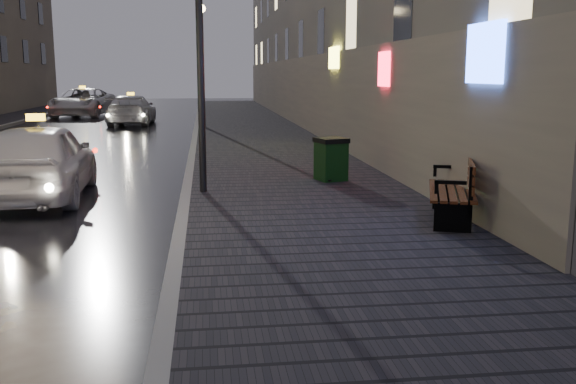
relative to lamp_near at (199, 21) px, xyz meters
name	(u,v)px	position (x,y,z in m)	size (l,w,h in m)	color
ground	(30,309)	(-1.85, -6.00, -3.49)	(120.00, 120.00, 0.00)	black
sidewalk	(252,130)	(2.05, 15.00, -3.41)	(4.60, 58.00, 0.15)	black
curb	(196,131)	(-0.35, 15.00, -3.41)	(0.20, 58.00, 0.15)	slate
lamp_near	(199,21)	(0.00, 0.00, 0.00)	(0.36, 0.36, 5.28)	black
lamp_far	(202,50)	(0.00, 16.00, 0.00)	(0.36, 0.36, 5.28)	black
bench	(456,189)	(4.07, -3.09, -2.83)	(1.31, 2.11, 1.02)	black
trash_bin	(331,159)	(2.82, 1.07, -2.86)	(0.78, 0.78, 0.95)	black
taxi_near	(39,160)	(-3.27, 0.44, -2.70)	(1.86, 4.62, 1.57)	#BAB9C0
taxi_mid	(131,110)	(-3.57, 19.83, -2.77)	(2.03, 4.98, 1.45)	silver
taxi_far	(83,102)	(-7.06, 26.45, -2.66)	(2.74, 5.94, 1.65)	#B9BAC0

